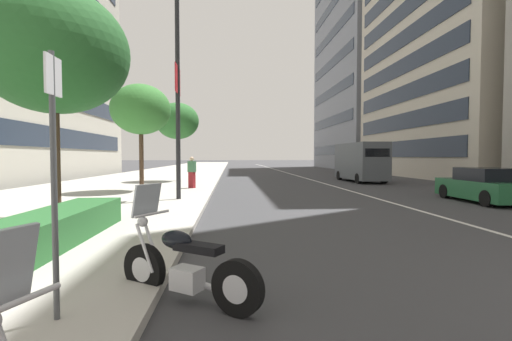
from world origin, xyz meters
TOP-DOWN VIEW (x-y plane):
  - sidewalk_right_plaza at (30.00, 12.79)m, footprint 160.00×10.80m
  - lane_centre_stripe at (35.00, 0.00)m, footprint 110.00×0.16m
  - motorcycle_far_end_row at (2.36, 7.05)m, footprint 1.25×1.88m
  - car_mid_block_traffic at (11.40, -3.88)m, footprint 4.17×2.06m
  - delivery_van_ahead at (23.32, -3.17)m, footprint 5.90×2.17m
  - parking_sign_by_curb at (1.68, 8.28)m, footprint 0.32×0.06m
  - street_lamp_with_banners at (12.17, 8.31)m, footprint 1.26×2.11m
  - clipped_hedge_bed at (4.95, 9.94)m, footprint 4.95×1.10m
  - street_tree_near_plaza_corner at (7.50, 11.08)m, footprint 3.80×3.80m
  - street_tree_mid_sidewalk at (15.99, 11.00)m, footprint 2.97×2.97m
  - street_tree_by_lamp_post at (23.17, 10.27)m, footprint 3.04×3.04m
  - pedestrian_on_plaza at (17.15, 8.60)m, footprint 0.42×0.47m
  - office_tower_near_left at (29.46, -19.19)m, footprint 20.45×19.72m
  - office_tower_mid_left at (52.48, -18.54)m, footprint 22.52×18.39m

SIDE VIEW (x-z plane):
  - lane_centre_stripe at x=35.00m, z-range 0.00..0.01m
  - sidewalk_right_plaza at x=30.00m, z-range 0.00..0.15m
  - motorcycle_far_end_row at x=2.36m, z-range -0.30..1.19m
  - clipped_hedge_bed at x=4.95m, z-range 0.15..0.77m
  - car_mid_block_traffic at x=11.40m, z-range -0.05..1.36m
  - pedestrian_on_plaza at x=17.15m, z-range 0.16..1.87m
  - delivery_van_ahead at x=23.32m, z-range 0.09..2.96m
  - parking_sign_by_curb at x=1.68m, z-range 0.42..3.20m
  - street_tree_mid_sidewalk at x=15.99m, z-range 1.55..6.90m
  - street_tree_by_lamp_post at x=23.17m, z-range 1.61..7.16m
  - street_tree_near_plaza_corner at x=7.50m, z-range 1.56..7.63m
  - street_lamp_with_banners at x=12.17m, z-range 0.94..9.70m
  - office_tower_near_left at x=29.46m, z-range 0.00..32.37m
  - office_tower_mid_left at x=52.48m, z-range 0.00..36.85m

